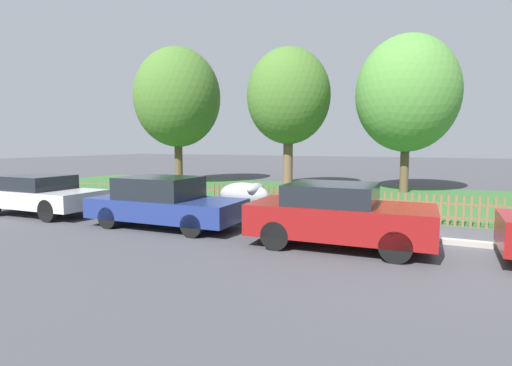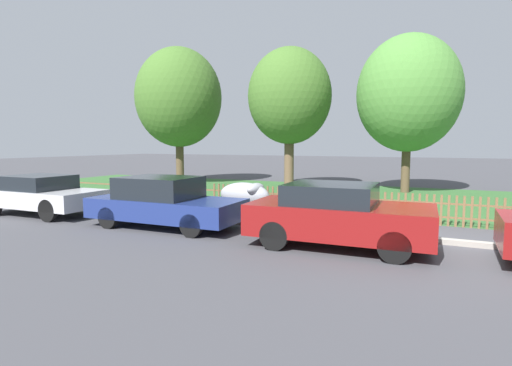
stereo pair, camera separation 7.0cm
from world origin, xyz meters
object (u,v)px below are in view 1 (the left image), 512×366
tree_mid_park (407,94)px  parked_car_black_saloon (164,202)px  parked_car_navy_estate (338,214)px  covered_motorcycle (245,195)px  parked_car_silver_hatchback (41,194)px  tree_nearest_kerb (177,98)px  tree_behind_motorcycle (288,97)px

tree_mid_park → parked_car_black_saloon: bearing=-115.7°
parked_car_navy_estate → covered_motorcycle: 4.51m
parked_car_silver_hatchback → tree_nearest_kerb: (-2.01, 10.11, 4.12)m
covered_motorcycle → tree_mid_park: bearing=66.2°
parked_car_navy_estate → tree_mid_park: bearing=85.3°
parked_car_silver_hatchback → tree_mid_park: size_ratio=0.55×
parked_car_silver_hatchback → covered_motorcycle: bearing=24.2°
tree_behind_motorcycle → tree_nearest_kerb: bearing=-178.6°
tree_mid_park → parked_car_navy_estate: bearing=-92.6°
covered_motorcycle → tree_behind_motorcycle: 8.57m
parked_car_silver_hatchback → covered_motorcycle: size_ratio=2.05×
tree_nearest_kerb → tree_behind_motorcycle: bearing=1.4°
parked_car_black_saloon → covered_motorcycle: 2.87m
covered_motorcycle → tree_behind_motorcycle: bearing=102.8°
parked_car_silver_hatchback → tree_nearest_kerb: 11.10m
tree_nearest_kerb → tree_behind_motorcycle: 6.50m
parked_car_black_saloon → tree_mid_park: bearing=62.7°
parked_car_black_saloon → parked_car_navy_estate: size_ratio=1.07×
parked_car_silver_hatchback → parked_car_navy_estate: parked_car_navy_estate is taller
parked_car_navy_estate → tree_behind_motorcycle: tree_behind_motorcycle is taller
parked_car_navy_estate → tree_nearest_kerb: bearing=136.5°
parked_car_navy_estate → tree_nearest_kerb: size_ratio=0.52×
parked_car_black_saloon → tree_mid_park: (5.21, 10.83, 3.79)m
parked_car_navy_estate → covered_motorcycle: parked_car_navy_estate is taller
tree_mid_park → covered_motorcycle: bearing=-116.5°
tree_behind_motorcycle → covered_motorcycle: bearing=-79.9°
tree_nearest_kerb → parked_car_black_saloon: bearing=-56.1°
parked_car_silver_hatchback → tree_behind_motorcycle: bearing=65.3°
parked_car_silver_hatchback → tree_mid_park: 15.25m
parked_car_navy_estate → tree_mid_park: size_ratio=0.55×
parked_car_black_saloon → tree_mid_park: 12.60m
tree_behind_motorcycle → tree_mid_park: bearing=7.2°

